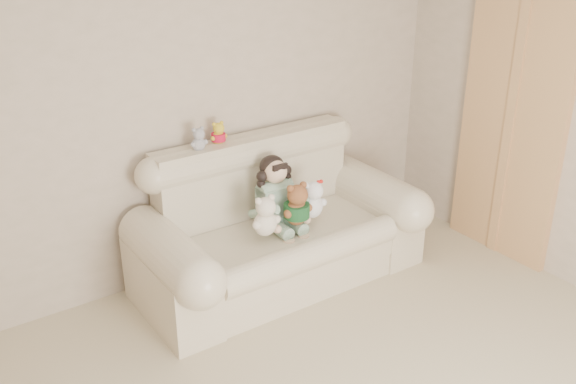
{
  "coord_description": "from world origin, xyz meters",
  "views": [
    {
      "loc": [
        -1.83,
        -1.51,
        2.61
      ],
      "look_at": [
        0.51,
        1.9,
        0.75
      ],
      "focal_mm": 40.77,
      "sensor_mm": 36.0,
      "label": 1
    }
  ],
  "objects": [
    {
      "name": "wall_back",
      "position": [
        0.0,
        2.5,
        1.3
      ],
      "size": [
        4.5,
        0.0,
        4.5
      ],
      "primitive_type": "plane",
      "rotation": [
        1.57,
        0.0,
        0.0
      ],
      "color": "#C1AE99",
      "rests_on": "ground"
    },
    {
      "name": "seated_child",
      "position": [
        0.53,
        2.08,
        0.69
      ],
      "size": [
        0.33,
        0.4,
        0.54
      ],
      "primitive_type": null,
      "rotation": [
        0.0,
        0.0,
        -0.01
      ],
      "color": "#296B41",
      "rests_on": "sofa"
    },
    {
      "name": "grey_mini_plush",
      "position": [
        0.07,
        2.34,
        1.11
      ],
      "size": [
        0.15,
        0.13,
        0.2
      ],
      "primitive_type": null,
      "rotation": [
        0.0,
        0.0,
        0.26
      ],
      "color": "#AEAEB5",
      "rests_on": "sofa"
    },
    {
      "name": "door_panel",
      "position": [
        2.22,
        1.4,
        1.05
      ],
      "size": [
        0.06,
        0.9,
        2.1
      ],
      "primitive_type": "cube",
      "color": "#BB7950",
      "rests_on": "floor"
    },
    {
      "name": "white_cat",
      "position": [
        0.73,
        1.89,
        0.67
      ],
      "size": [
        0.27,
        0.24,
        0.34
      ],
      "primitive_type": null,
      "rotation": [
        0.0,
        0.0,
        0.43
      ],
      "color": "white",
      "rests_on": "sofa"
    },
    {
      "name": "cream_teddy",
      "position": [
        0.3,
        1.85,
        0.67
      ],
      "size": [
        0.23,
        0.18,
        0.34
      ],
      "primitive_type": null,
      "rotation": [
        0.0,
        0.0,
        -0.04
      ],
      "color": "white",
      "rests_on": "sofa"
    },
    {
      "name": "yellow_mini_bear",
      "position": [
        0.25,
        2.38,
        1.11
      ],
      "size": [
        0.14,
        0.11,
        0.2
      ],
      "primitive_type": null,
      "rotation": [
        0.0,
        0.0,
        0.11
      ],
      "color": "yellow",
      "rests_on": "sofa"
    },
    {
      "name": "brown_teddy",
      "position": [
        0.57,
        1.87,
        0.68
      ],
      "size": [
        0.28,
        0.25,
        0.37
      ],
      "primitive_type": null,
      "rotation": [
        0.0,
        0.0,
        0.35
      ],
      "color": "brown",
      "rests_on": "sofa"
    },
    {
      "name": "sofa",
      "position": [
        0.51,
        2.0,
        0.52
      ],
      "size": [
        2.1,
        0.95,
        1.03
      ],
      "primitive_type": null,
      "color": "beige",
      "rests_on": "floor"
    }
  ]
}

